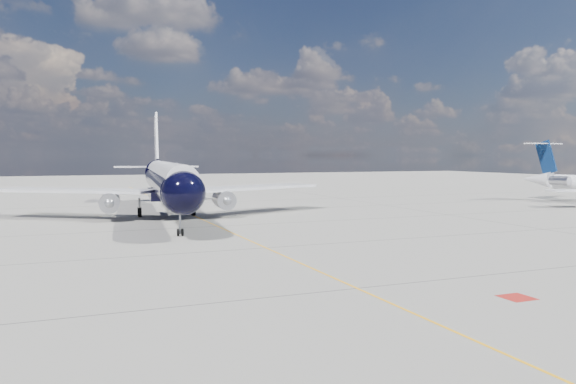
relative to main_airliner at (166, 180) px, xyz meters
name	(u,v)px	position (x,y,z in m)	size (l,w,h in m)	color
ground	(206,221)	(3.15, -7.20, -4.45)	(320.00, 320.00, 0.00)	gray
taxiway_centerline	(217,226)	(3.15, -12.20, -4.45)	(0.16, 160.00, 0.01)	#FFAE0D
red_marking	(517,297)	(9.95, -47.20, -4.45)	(1.60, 1.60, 0.01)	maroon
main_airliner	(166,180)	(0.00, 0.00, 0.00)	(40.60, 49.68, 14.35)	black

